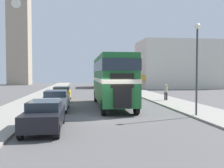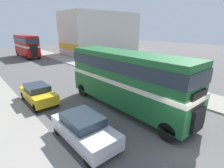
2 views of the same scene
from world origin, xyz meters
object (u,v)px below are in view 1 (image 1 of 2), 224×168
(bus_distant, at_px, (101,75))
(pedestrian_walking, at_px, (166,91))
(car_parked_far, at_px, (62,93))
(double_decker_bus, at_px, (112,77))
(car_parked_mid, at_px, (56,100))
(street_lamp, at_px, (197,55))
(car_parked_near, at_px, (45,115))
(church_tower, at_px, (19,13))

(bus_distant, relative_size, pedestrian_walking, 5.62)
(car_parked_far, bearing_deg, bus_distant, 76.13)
(double_decker_bus, bearing_deg, car_parked_mid, -161.65)
(car_parked_mid, bearing_deg, double_decker_bus, 18.35)
(car_parked_far, bearing_deg, street_lamp, -49.56)
(car_parked_mid, bearing_deg, car_parked_near, -89.17)
(car_parked_far, xyz_separation_m, street_lamp, (9.33, -10.94, 3.20))
(bus_distant, distance_m, church_tower, 29.31)
(car_parked_near, height_order, church_tower, church_tower)
(car_parked_mid, height_order, pedestrian_walking, pedestrian_walking)
(double_decker_bus, height_order, pedestrian_walking, double_decker_bus)
(pedestrian_walking, bearing_deg, bus_distant, 99.44)
(car_parked_far, relative_size, street_lamp, 0.69)
(pedestrian_walking, relative_size, church_tower, 0.05)
(double_decker_bus, height_order, church_tower, church_tower)
(car_parked_mid, bearing_deg, street_lamp, -24.07)
(car_parked_far, distance_m, street_lamp, 14.73)
(bus_distant, bearing_deg, double_decker_bus, -92.87)
(bus_distant, height_order, church_tower, church_tower)
(double_decker_bus, xyz_separation_m, car_parked_mid, (-4.50, -1.49, -1.72))
(car_parked_mid, xyz_separation_m, pedestrian_walking, (10.40, 4.85, 0.27))
(double_decker_bus, xyz_separation_m, street_lamp, (4.76, -5.62, 1.46))
(pedestrian_walking, height_order, church_tower, church_tower)
(car_parked_mid, distance_m, pedestrian_walking, 11.47)
(street_lamp, bearing_deg, pedestrian_walking, 82.76)
(bus_distant, bearing_deg, street_lamp, -84.75)
(pedestrian_walking, bearing_deg, car_parked_far, 169.40)
(bus_distant, height_order, street_lamp, street_lamp)
(car_parked_near, relative_size, car_parked_far, 1.04)
(car_parked_mid, relative_size, pedestrian_walking, 2.53)
(double_decker_bus, height_order, street_lamp, street_lamp)
(bus_distant, distance_m, car_parked_far, 25.35)
(bus_distant, distance_m, pedestrian_walking, 26.91)
(double_decker_bus, bearing_deg, car_parked_near, -117.86)
(car_parked_near, distance_m, pedestrian_walking, 15.57)
(pedestrian_walking, xyz_separation_m, church_tower, (-23.87, 41.98, 17.01))
(double_decker_bus, xyz_separation_m, bus_distant, (1.50, 29.86, 0.07))
(bus_distant, bearing_deg, church_tower, 141.52)
(pedestrian_walking, xyz_separation_m, street_lamp, (-1.14, -8.98, 2.91))
(double_decker_bus, xyz_separation_m, car_parked_far, (-4.57, 5.32, -1.74))
(bus_distant, height_order, pedestrian_walking, bus_distant)
(double_decker_bus, xyz_separation_m, car_parked_near, (-4.40, -8.32, -1.74))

